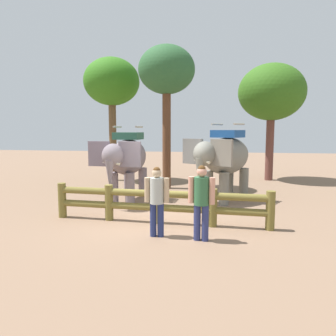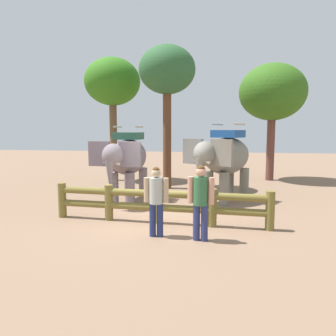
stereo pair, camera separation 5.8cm
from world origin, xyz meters
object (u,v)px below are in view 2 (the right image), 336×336
at_px(log_fence, 159,202).
at_px(tourist_woman_in_black, 156,197).
at_px(elephant_center, 225,158).
at_px(elephant_near_left, 127,159).
at_px(tree_back_center, 112,83).
at_px(tourist_man_in_blue, 201,197).
at_px(tree_far_right, 272,93).
at_px(tree_far_left, 167,73).

relative_size(log_fence, tourist_woman_in_black, 3.60).
relative_size(log_fence, elephant_center, 1.87).
height_order(elephant_near_left, elephant_center, elephant_center).
relative_size(tourist_woman_in_black, tree_back_center, 0.28).
height_order(log_fence, elephant_center, elephant_center).
distance_m(tourist_woman_in_black, tourist_man_in_blue, 1.11).
distance_m(elephant_center, tree_far_right, 6.77).
relative_size(tourist_woman_in_black, tree_far_right, 0.29).
height_order(tree_far_left, tree_far_right, tree_far_left).
bearing_deg(log_fence, elephant_near_left, 122.31).
height_order(tourist_man_in_blue, tree_back_center, tree_back_center).
distance_m(elephant_center, tree_back_center, 7.88).
xyz_separation_m(tourist_man_in_blue, tree_far_left, (-1.97, 6.83, 4.09)).
bearing_deg(tree_back_center, tourist_man_in_blue, -59.51).
bearing_deg(tree_far_right, tourist_woman_in_black, -112.33).
xyz_separation_m(tourist_woman_in_black, tree_far_right, (4.10, 9.97, 3.53)).
relative_size(tourist_man_in_blue, tree_back_center, 0.29).
height_order(log_fence, tree_far_left, tree_far_left).
bearing_deg(elephant_center, tree_far_right, 66.68).
bearing_deg(tourist_woman_in_black, tree_far_left, 97.34).
bearing_deg(tourist_woman_in_black, tree_far_right, 67.67).
relative_size(elephant_near_left, tourist_man_in_blue, 1.79).
bearing_deg(log_fence, tree_far_left, 97.19).
xyz_separation_m(log_fence, tree_far_left, (-0.70, 5.55, 4.54)).
bearing_deg(tourist_man_in_blue, elephant_near_left, 126.73).
bearing_deg(tourist_man_in_blue, elephant_center, 82.68).
xyz_separation_m(log_fence, tree_back_center, (-3.87, 7.44, 4.42)).
xyz_separation_m(elephant_near_left, tourist_man_in_blue, (3.02, -4.05, -0.52)).
bearing_deg(tourist_man_in_blue, tourist_woman_in_black, 173.80).
xyz_separation_m(tourist_woman_in_black, tourist_man_in_blue, (1.10, -0.12, 0.04)).
bearing_deg(log_fence, elephant_center, 60.13).
height_order(tourist_man_in_blue, tree_far_right, tree_far_right).
relative_size(log_fence, tourist_man_in_blue, 3.46).
bearing_deg(tourist_woman_in_black, elephant_center, 68.95).
bearing_deg(tree_far_right, elephant_center, -113.32).
distance_m(tree_back_center, tree_far_right, 8.26).
relative_size(tree_far_left, tree_far_right, 1.05).
xyz_separation_m(elephant_center, tree_back_center, (-5.71, 4.23, 3.40)).
xyz_separation_m(tourist_woman_in_black, tree_back_center, (-4.03, 8.60, 4.01)).
bearing_deg(tree_far_right, tourist_man_in_blue, -106.52).
relative_size(elephant_near_left, tree_back_center, 0.52).
xyz_separation_m(elephant_center, tourist_man_in_blue, (-0.58, -4.48, -0.57)).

